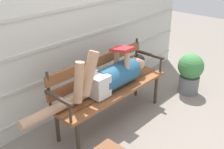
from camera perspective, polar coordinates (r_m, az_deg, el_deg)
name	(u,v)px	position (r m, az deg, el deg)	size (l,w,h in m)	color
ground_plane	(120,124)	(3.44, 1.57, -10.12)	(12.00, 12.00, 0.00)	gray
house_siding	(76,22)	(3.41, -7.43, 10.65)	(4.40, 0.08, 2.28)	beige
park_bench	(108,84)	(3.29, -0.85, -1.89)	(1.59, 0.45, 0.84)	brown
reclining_person	(109,77)	(3.16, -0.56, -0.51)	(1.76, 0.28, 0.59)	#23567A
potted_plant	(190,72)	(4.12, 15.84, 0.53)	(0.37, 0.37, 0.60)	slate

